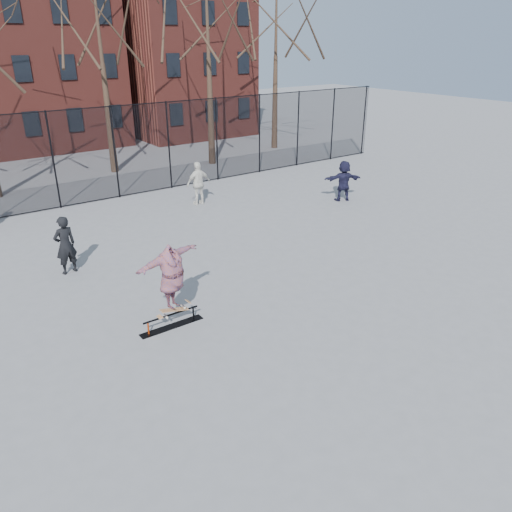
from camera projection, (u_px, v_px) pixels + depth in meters
ground at (276, 333)px, 12.18m from camera, size 100.00×100.00×0.00m
skate_rail at (172, 322)px, 12.40m from camera, size 1.67×0.26×0.37m
skateboard at (174, 311)px, 12.34m from camera, size 0.79×0.19×0.09m
skater at (172, 279)px, 11.99m from camera, size 2.10×1.24×1.66m
bystander_black at (65, 245)px, 14.95m from camera, size 0.72×0.54×1.81m
bystander_white at (199, 183)px, 21.18m from camera, size 1.10×0.50×1.85m
bystander_navy at (344, 181)px, 21.71m from camera, size 1.71×1.17×1.77m
fence at (87, 155)px, 21.00m from camera, size 34.03×0.07×4.00m
tree_row at (34, 19)px, 21.82m from camera, size 33.66×7.46×10.67m
rowhouses at (17, 47)px, 29.43m from camera, size 29.00×7.00×13.00m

